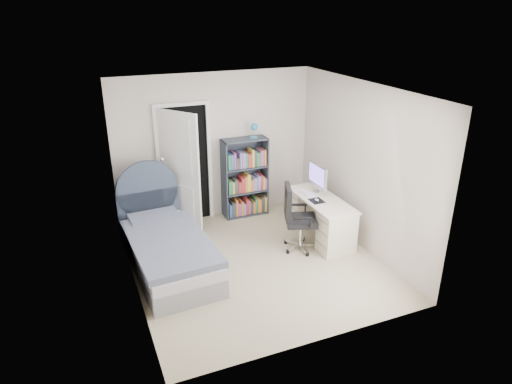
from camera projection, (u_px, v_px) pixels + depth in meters
name	position (u px, v px, depth m)	size (l,w,h in m)	color
room_shell	(256.00, 183.00, 6.16)	(3.50, 3.70, 2.60)	tan
door	(181.00, 169.00, 7.35)	(0.92, 0.69, 2.06)	black
bed	(167.00, 247.00, 6.47)	(1.11, 2.17, 1.30)	gray
nightstand	(146.00, 210.00, 7.39)	(0.42, 0.42, 0.61)	#D1C180
floor_lamp	(163.00, 203.00, 7.33)	(0.19, 0.19, 1.31)	silver
bookcase	(246.00, 181.00, 7.96)	(0.78, 0.33, 1.65)	#38404C
desk	(320.00, 216.00, 7.25)	(0.55, 1.39, 1.14)	#EFE3C8
office_chair	(296.00, 215.00, 6.83)	(0.59, 0.59, 1.03)	silver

